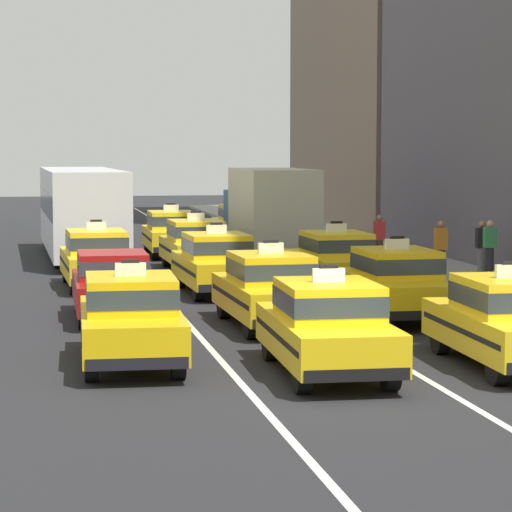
% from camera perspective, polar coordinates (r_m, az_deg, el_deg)
% --- Properties ---
extents(ground_plane, '(160.00, 160.00, 0.00)m').
position_cam_1_polar(ground_plane, '(19.51, 4.43, -6.55)').
color(ground_plane, '#232326').
extents(lane_stripe_left_center, '(0.14, 80.00, 0.01)m').
position_cam_1_polar(lane_stripe_left_center, '(38.78, -5.62, -0.66)').
color(lane_stripe_left_center, silver).
rests_on(lane_stripe_left_center, ground).
extents(lane_stripe_center_right, '(0.14, 80.00, 0.01)m').
position_cam_1_polar(lane_stripe_center_right, '(39.19, -0.96, -0.58)').
color(lane_stripe_center_right, silver).
rests_on(lane_stripe_center_right, ground).
extents(sidewalk_curb, '(4.00, 90.00, 0.15)m').
position_cam_1_polar(sidewalk_curb, '(35.80, 9.29, -1.09)').
color(sidewalk_curb, gray).
rests_on(sidewalk_curb, ground).
extents(taxi_left_nearest, '(1.96, 4.62, 1.96)m').
position_cam_1_polar(taxi_left_nearest, '(21.76, -6.08, -2.99)').
color(taxi_left_nearest, black).
rests_on(taxi_left_nearest, ground).
extents(sedan_left_second, '(1.80, 4.32, 1.58)m').
position_cam_1_polar(sedan_left_second, '(27.59, -6.95, -1.31)').
color(sedan_left_second, black).
rests_on(sedan_left_second, ground).
extents(taxi_left_third, '(1.96, 4.62, 1.96)m').
position_cam_1_polar(taxi_left_third, '(33.82, -7.73, -0.07)').
color(taxi_left_third, black).
rests_on(taxi_left_third, ground).
extents(bus_left_fourth, '(2.81, 11.26, 3.22)m').
position_cam_1_polar(bus_left_fourth, '(42.84, -8.45, 2.30)').
color(bus_left_fourth, black).
rests_on(bus_left_fourth, ground).
extents(taxi_left_fifth, '(1.94, 4.61, 1.96)m').
position_cam_1_polar(taxi_left_fifth, '(51.90, -8.82, 1.76)').
color(taxi_left_fifth, black).
rests_on(taxi_left_fifth, ground).
extents(taxi_center_nearest, '(1.94, 4.61, 1.96)m').
position_cam_1_polar(taxi_center_nearest, '(20.71, 3.46, -3.38)').
color(taxi_center_nearest, black).
rests_on(taxi_center_nearest, ground).
extents(taxi_center_second, '(1.93, 4.60, 1.96)m').
position_cam_1_polar(taxi_center_second, '(26.14, 0.67, -1.57)').
color(taxi_center_second, black).
rests_on(taxi_center_second, ground).
extents(taxi_center_third, '(1.94, 4.61, 1.96)m').
position_cam_1_polar(taxi_center_third, '(32.21, -1.95, -0.29)').
color(taxi_center_third, black).
rests_on(taxi_center_third, ground).
extents(taxi_center_fourth, '(1.91, 4.60, 1.96)m').
position_cam_1_polar(taxi_center_fourth, '(38.12, -2.95, 0.57)').
color(taxi_center_fourth, black).
rests_on(taxi_center_fourth, ground).
extents(taxi_center_fifth, '(1.86, 4.58, 1.96)m').
position_cam_1_polar(taxi_center_fifth, '(43.60, -4.13, 1.15)').
color(taxi_center_fifth, black).
rests_on(taxi_center_fifth, ground).
extents(taxi_right_nearest, '(1.93, 4.60, 1.96)m').
position_cam_1_polar(taxi_right_nearest, '(21.82, 12.08, -3.05)').
color(taxi_right_nearest, black).
rests_on(taxi_right_nearest, ground).
extents(taxi_right_second, '(1.88, 4.59, 1.96)m').
position_cam_1_polar(taxi_right_second, '(27.49, 6.75, -1.27)').
color(taxi_right_second, black).
rests_on(taxi_right_second, ground).
extents(taxi_right_third, '(1.95, 4.61, 1.96)m').
position_cam_1_polar(taxi_right_third, '(32.85, 3.85, -0.18)').
color(taxi_right_third, black).
rests_on(taxi_right_third, ground).
extents(box_truck_right_fourth, '(2.33, 6.97, 3.27)m').
position_cam_1_polar(box_truck_right_fourth, '(41.10, 0.63, 2.18)').
color(box_truck_right_fourth, black).
rests_on(box_truck_right_fourth, ground).
extents(taxi_right_fifth, '(1.86, 4.58, 1.96)m').
position_cam_1_polar(taxi_right_fifth, '(48.50, -0.73, 1.58)').
color(taxi_right_fifth, black).
rests_on(taxi_right_fifth, ground).
extents(pedestrian_near_crosswalk, '(0.47, 0.24, 1.62)m').
position_cam_1_polar(pedestrian_near_crosswalk, '(39.26, 5.97, 0.80)').
color(pedestrian_near_crosswalk, '#473828').
rests_on(pedestrian_near_crosswalk, sidewalk_curb).
extents(pedestrian_mid_block, '(0.36, 0.24, 1.75)m').
position_cam_1_polar(pedestrian_mid_block, '(34.33, 8.92, 0.27)').
color(pedestrian_mid_block, '#23232D').
rests_on(pedestrian_mid_block, sidewalk_curb).
extents(pedestrian_by_storefront, '(0.36, 0.24, 1.72)m').
position_cam_1_polar(pedestrian_by_storefront, '(35.18, 11.24, 0.32)').
color(pedestrian_by_storefront, '#23232D').
rests_on(pedestrian_by_storefront, sidewalk_curb).
extents(pedestrian_trailing, '(0.47, 0.24, 1.64)m').
position_cam_1_polar(pedestrian_trailing, '(36.18, 10.88, 0.38)').
color(pedestrian_trailing, slate).
rests_on(pedestrian_trailing, sidewalk_curb).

